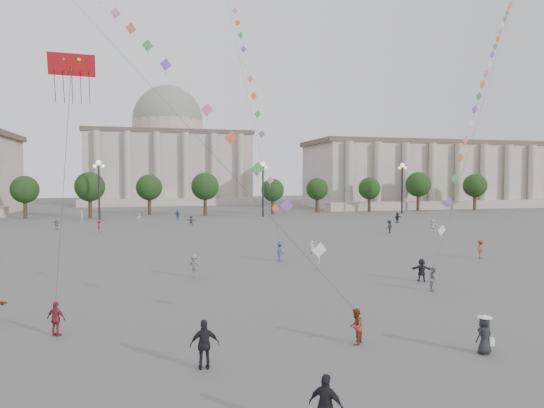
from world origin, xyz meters
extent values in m
plane|color=#52504D|center=(0.00, 0.00, 0.00)|extent=(360.00, 360.00, 0.00)
cube|color=#A89A8D|center=(75.00, 95.00, 8.00)|extent=(80.00, 22.00, 16.00)
cube|color=brown|center=(75.00, 95.00, 16.60)|extent=(81.60, 22.44, 1.20)
cube|color=#A89A8D|center=(75.00, 82.00, 1.00)|extent=(84.00, 4.00, 2.00)
cube|color=#A89A8D|center=(0.00, 130.00, 10.00)|extent=(46.00, 30.00, 20.00)
cube|color=brown|center=(0.00, 130.00, 20.60)|extent=(46.92, 30.60, 1.20)
cube|color=#A89A8D|center=(0.00, 113.00, 1.00)|extent=(48.30, 4.00, 2.00)
cylinder|color=#A89A8D|center=(0.00, 130.00, 22.50)|extent=(21.00, 21.00, 5.00)
sphere|color=gray|center=(0.00, 130.00, 25.00)|extent=(21.00, 21.00, 21.00)
cylinder|color=#34271A|center=(-30.00, 78.00, 1.76)|extent=(0.70, 0.70, 3.52)
sphere|color=black|center=(-30.00, 78.00, 5.44)|extent=(5.12, 5.12, 5.12)
cylinder|color=#34271A|center=(-18.00, 78.00, 1.76)|extent=(0.70, 0.70, 3.52)
sphere|color=black|center=(-18.00, 78.00, 5.44)|extent=(5.12, 5.12, 5.12)
cylinder|color=#34271A|center=(-6.00, 78.00, 1.76)|extent=(0.70, 0.70, 3.52)
sphere|color=black|center=(-6.00, 78.00, 5.44)|extent=(5.12, 5.12, 5.12)
cylinder|color=#34271A|center=(6.00, 78.00, 1.76)|extent=(0.70, 0.70, 3.52)
sphere|color=black|center=(6.00, 78.00, 5.44)|extent=(5.12, 5.12, 5.12)
cylinder|color=#34271A|center=(18.00, 78.00, 1.76)|extent=(0.70, 0.70, 3.52)
sphere|color=black|center=(18.00, 78.00, 5.44)|extent=(5.12, 5.12, 5.12)
cylinder|color=#34271A|center=(30.00, 78.00, 1.76)|extent=(0.70, 0.70, 3.52)
sphere|color=black|center=(30.00, 78.00, 5.44)|extent=(5.12, 5.12, 5.12)
cylinder|color=#34271A|center=(42.00, 78.00, 1.76)|extent=(0.70, 0.70, 3.52)
sphere|color=black|center=(42.00, 78.00, 5.44)|extent=(5.12, 5.12, 5.12)
cylinder|color=#34271A|center=(54.00, 78.00, 1.76)|extent=(0.70, 0.70, 3.52)
sphere|color=black|center=(54.00, 78.00, 5.44)|extent=(5.12, 5.12, 5.12)
cylinder|color=#34271A|center=(66.00, 78.00, 1.76)|extent=(0.70, 0.70, 3.52)
sphere|color=black|center=(66.00, 78.00, 5.44)|extent=(5.12, 5.12, 5.12)
cylinder|color=#262628|center=(-15.00, 70.00, 5.00)|extent=(0.36, 0.36, 10.00)
sphere|color=#FFE5B2|center=(-15.00, 70.00, 10.20)|extent=(0.90, 0.90, 0.90)
sphere|color=#FFE5B2|center=(-15.70, 70.00, 9.60)|extent=(0.60, 0.60, 0.60)
sphere|color=#FFE5B2|center=(-14.30, 70.00, 9.60)|extent=(0.60, 0.60, 0.60)
cylinder|color=#262628|center=(15.00, 70.00, 5.00)|extent=(0.36, 0.36, 10.00)
sphere|color=#FFE5B2|center=(15.00, 70.00, 10.20)|extent=(0.90, 0.90, 0.90)
sphere|color=#FFE5B2|center=(14.30, 70.00, 9.60)|extent=(0.60, 0.60, 0.60)
sphere|color=#FFE5B2|center=(15.70, 70.00, 9.60)|extent=(0.60, 0.60, 0.60)
cylinder|color=#262628|center=(45.00, 70.00, 5.00)|extent=(0.36, 0.36, 10.00)
sphere|color=#FFE5B2|center=(45.00, 70.00, 10.20)|extent=(0.90, 0.90, 0.90)
sphere|color=#FFE5B2|center=(44.30, 70.00, 9.60)|extent=(0.60, 0.60, 0.60)
sphere|color=#FFE5B2|center=(45.70, 70.00, 9.60)|extent=(0.60, 0.60, 0.60)
imported|color=navy|center=(-1.56, 66.46, 0.93)|extent=(1.11, 0.49, 1.86)
imported|color=black|center=(12.02, 9.65, 0.82)|extent=(1.58, 1.09, 1.64)
imported|color=white|center=(-8.09, 62.79, 0.77)|extent=(1.38, 1.28, 1.54)
imported|color=slate|center=(-3.70, 15.14, 0.88)|extent=(1.31, 1.15, 1.76)
imported|color=silver|center=(31.28, 37.78, 0.90)|extent=(1.74, 0.93, 1.79)
imported|color=#9C332A|center=(22.76, 17.02, 0.89)|extent=(1.29, 1.28, 1.79)
imported|color=black|center=(33.46, 51.28, 0.88)|extent=(1.71, 1.05, 1.75)
imported|color=#B8B7B3|center=(-17.63, 67.30, 0.97)|extent=(0.48, 0.72, 1.94)
imported|color=#58575C|center=(-0.16, 55.57, 0.78)|extent=(1.52, 0.77, 1.57)
imported|color=silver|center=(7.96, 21.73, 0.78)|extent=(0.66, 0.67, 1.56)
imported|color=slate|center=(-19.54, 54.12, 0.78)|extent=(0.97, 0.52, 1.57)
imported|color=maroon|center=(-13.27, 49.21, 0.85)|extent=(0.74, 1.16, 1.70)
imported|color=black|center=(24.73, 37.97, 0.90)|extent=(1.34, 1.15, 1.80)
imported|color=maroon|center=(-11.28, 3.23, 0.82)|extent=(1.03, 0.82, 1.64)
imported|color=black|center=(-2.27, -8.36, 0.92)|extent=(1.08, 1.08, 1.83)
imported|color=black|center=(-5.02, -2.48, 0.97)|extent=(1.15, 0.52, 1.93)
imported|color=maroon|center=(1.83, -1.38, 0.80)|extent=(0.97, 0.99, 1.61)
imported|color=#36487A|center=(4.45, 20.36, 0.88)|extent=(1.23, 1.30, 1.77)
imported|color=slate|center=(11.17, 6.85, 0.79)|extent=(0.93, 0.97, 1.58)
imported|color=black|center=(6.57, -3.86, 0.80)|extent=(0.86, 0.64, 1.60)
cone|color=white|center=(6.57, -3.86, 1.62)|extent=(0.52, 0.52, 0.14)
cylinder|color=white|center=(6.57, -3.86, 1.56)|extent=(0.60, 0.60, 0.02)
cube|color=white|center=(6.82, -4.01, 0.55)|extent=(0.22, 0.10, 0.35)
cube|color=red|center=(-10.60, 5.02, 13.02)|extent=(2.23, 0.69, 1.02)
cube|color=green|center=(-10.95, 4.98, 13.27)|extent=(0.36, 0.22, 0.34)
cube|color=#1C2599|center=(-10.25, 4.98, 13.27)|extent=(0.36, 0.22, 0.34)
sphere|color=yellow|center=(-10.95, 4.94, 13.27)|extent=(0.20, 0.20, 0.20)
sphere|color=yellow|center=(-10.25, 4.94, 13.27)|extent=(0.20, 0.20, 0.20)
cylinder|color=#3F3F3F|center=(-10.94, 4.12, 7.31)|extent=(0.02, 0.02, 11.58)
cube|color=white|center=(0.74, 0.38, 4.01)|extent=(0.76, 0.25, 0.76)
cube|color=#7F54A9|center=(-0.34, 2.14, 6.03)|extent=(0.76, 0.25, 0.76)
cube|color=#449350|center=(-1.43, 3.89, 7.89)|extent=(0.76, 0.25, 0.76)
cube|color=#E35C35|center=(-2.52, 5.65, 9.67)|extent=(0.76, 0.25, 0.76)
cube|color=#D26F98|center=(-3.61, 7.41, 11.37)|extent=(0.76, 0.25, 0.76)
cube|color=white|center=(-4.69, 9.17, 13.03)|extent=(0.76, 0.25, 0.76)
cube|color=#7F54A9|center=(-5.78, 10.93, 14.64)|extent=(0.76, 0.25, 0.76)
cube|color=#449350|center=(-6.87, 12.69, 16.22)|extent=(0.76, 0.25, 0.76)
cube|color=#E35C35|center=(-7.96, 14.45, 17.77)|extent=(0.76, 0.25, 0.76)
cube|color=#D26F98|center=(-9.04, 16.21, 19.29)|extent=(0.76, 0.25, 0.76)
cylinder|color=#3F3F3F|center=(3.62, 41.32, 28.55)|extent=(0.02, 0.02, 68.46)
cube|color=#E35C35|center=(4.39, 21.86, 4.68)|extent=(0.76, 0.25, 0.76)
cube|color=#D26F98|center=(4.33, 23.36, 7.24)|extent=(0.76, 0.25, 0.76)
cube|color=white|center=(4.27, 24.85, 9.60)|extent=(0.76, 0.25, 0.76)
cube|color=#7F54A9|center=(4.21, 26.35, 11.85)|extent=(0.76, 0.25, 0.76)
cube|color=#449350|center=(4.15, 27.85, 14.01)|extent=(0.76, 0.25, 0.76)
cube|color=#E35C35|center=(4.10, 29.34, 16.11)|extent=(0.76, 0.25, 0.76)
cube|color=#D26F98|center=(4.04, 30.84, 18.15)|extent=(0.76, 0.25, 0.76)
cube|color=white|center=(3.98, 32.34, 20.15)|extent=(0.76, 0.25, 0.76)
cube|color=#7F54A9|center=(3.92, 33.84, 22.12)|extent=(0.76, 0.25, 0.76)
cube|color=#449350|center=(3.86, 35.33, 24.05)|extent=(0.76, 0.25, 0.76)
cube|color=#E35C35|center=(3.80, 36.83, 25.95)|extent=(0.76, 0.25, 0.76)
cube|color=#D26F98|center=(3.74, 38.33, 27.83)|extent=(0.76, 0.25, 0.76)
cube|color=white|center=(3.68, 39.82, 29.68)|extent=(0.76, 0.25, 0.76)
cylinder|color=#3F3F3F|center=(29.06, 23.87, 18.78)|extent=(0.02, 0.02, 60.28)
cube|color=white|center=(12.66, 8.27, 3.82)|extent=(0.76, 0.25, 0.76)
cube|color=#7F54A9|center=(14.15, 9.69, 5.68)|extent=(0.76, 0.25, 0.76)
cube|color=#449350|center=(15.64, 11.10, 7.40)|extent=(0.76, 0.25, 0.76)
cube|color=#E35C35|center=(17.13, 12.52, 9.03)|extent=(0.76, 0.25, 0.76)
cube|color=#D26F98|center=(18.63, 13.94, 10.61)|extent=(0.76, 0.25, 0.76)
cube|color=white|center=(20.12, 15.36, 12.14)|extent=(0.76, 0.25, 0.76)
cube|color=#7F54A9|center=(21.61, 16.78, 13.62)|extent=(0.76, 0.25, 0.76)
cube|color=#449350|center=(23.10, 18.20, 15.08)|extent=(0.76, 0.25, 0.76)
cube|color=#E35C35|center=(24.59, 19.61, 16.51)|extent=(0.76, 0.25, 0.76)
cube|color=#D26F98|center=(26.08, 21.03, 17.92)|extent=(0.76, 0.25, 0.76)
cube|color=white|center=(27.57, 22.45, 19.30)|extent=(0.76, 0.25, 0.76)
cube|color=#7F54A9|center=(29.06, 23.87, 20.67)|extent=(0.76, 0.25, 0.76)
cube|color=#449350|center=(30.55, 25.29, 22.02)|extent=(0.76, 0.25, 0.76)
cube|color=#E35C35|center=(32.05, 26.71, 23.35)|extent=(0.76, 0.25, 0.76)
cube|color=#D26F98|center=(33.54, 28.13, 24.67)|extent=(0.76, 0.25, 0.76)
cube|color=white|center=(35.03, 29.54, 25.98)|extent=(0.76, 0.25, 0.76)
cube|color=#7F54A9|center=(36.52, 30.96, 27.27)|extent=(0.76, 0.25, 0.76)
cube|color=#449350|center=(38.01, 32.38, 28.56)|extent=(0.76, 0.25, 0.76)
cube|color=#E35C35|center=(39.50, 33.80, 29.83)|extent=(0.76, 0.25, 0.76)
cube|color=#D26F98|center=(40.99, 35.22, 31.09)|extent=(0.76, 0.25, 0.76)
camera|label=1|loc=(-7.20, -20.97, 7.38)|focal=32.00mm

